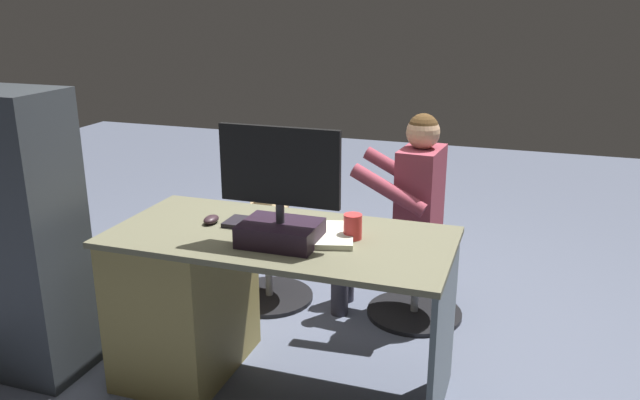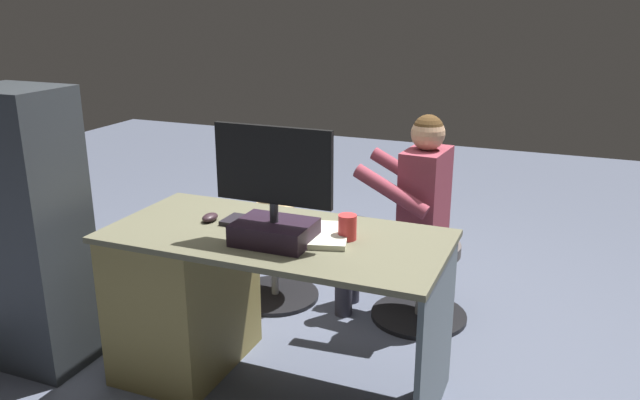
{
  "view_description": "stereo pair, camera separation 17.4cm",
  "coord_description": "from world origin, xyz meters",
  "px_view_note": "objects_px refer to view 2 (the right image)",
  "views": [
    {
      "loc": [
        -0.99,
        2.74,
        1.72
      ],
      "look_at": [
        -0.06,
        -0.01,
        0.8
      ],
      "focal_mm": 35.65,
      "sensor_mm": 36.0,
      "label": 1
    },
    {
      "loc": [
        -1.15,
        2.68,
        1.72
      ],
      "look_at": [
        -0.06,
        -0.01,
        0.8
      ],
      "focal_mm": 35.65,
      "sensor_mm": 36.0,
      "label": 2
    }
  ],
  "objects_px": {
    "office_chair_teddy": "(275,258)",
    "person": "(406,203)",
    "desk": "(203,291)",
    "cup": "(347,227)",
    "computer_mouse": "(210,217)",
    "monitor": "(274,207)",
    "visitor_chair": "(421,276)",
    "teddy_bear": "(274,203)",
    "keyboard": "(268,225)",
    "tv_remote": "(250,224)"
  },
  "relations": [
    {
      "from": "monitor",
      "to": "teddy_bear",
      "type": "xyz_separation_m",
      "value": [
        0.45,
        -0.91,
        -0.31
      ]
    },
    {
      "from": "keyboard",
      "to": "computer_mouse",
      "type": "bearing_deg",
      "value": 5.89
    },
    {
      "from": "monitor",
      "to": "office_chair_teddy",
      "type": "relative_size",
      "value": 0.98
    },
    {
      "from": "desk",
      "to": "teddy_bear",
      "type": "relative_size",
      "value": 4.58
    },
    {
      "from": "keyboard",
      "to": "computer_mouse",
      "type": "xyz_separation_m",
      "value": [
        0.28,
        0.03,
        0.01
      ]
    },
    {
      "from": "tv_remote",
      "to": "office_chair_teddy",
      "type": "xyz_separation_m",
      "value": [
        0.26,
        -0.76,
        -0.5
      ]
    },
    {
      "from": "keyboard",
      "to": "teddy_bear",
      "type": "distance_m",
      "value": 0.84
    },
    {
      "from": "tv_remote",
      "to": "visitor_chair",
      "type": "height_order",
      "value": "tv_remote"
    },
    {
      "from": "visitor_chair",
      "to": "person",
      "type": "height_order",
      "value": "person"
    },
    {
      "from": "visitor_chair",
      "to": "person",
      "type": "xyz_separation_m",
      "value": [
        0.1,
        0.01,
        0.42
      ]
    },
    {
      "from": "tv_remote",
      "to": "teddy_bear",
      "type": "height_order",
      "value": "teddy_bear"
    },
    {
      "from": "visitor_chair",
      "to": "office_chair_teddy",
      "type": "bearing_deg",
      "value": 5.03
    },
    {
      "from": "computer_mouse",
      "to": "monitor",
      "type": "bearing_deg",
      "value": 161.95
    },
    {
      "from": "office_chair_teddy",
      "to": "person",
      "type": "distance_m",
      "value": 0.87
    },
    {
      "from": "desk",
      "to": "person",
      "type": "distance_m",
      "value": 1.18
    },
    {
      "from": "monitor",
      "to": "keyboard",
      "type": "xyz_separation_m",
      "value": [
        0.11,
        -0.16,
        -0.15
      ]
    },
    {
      "from": "desk",
      "to": "person",
      "type": "height_order",
      "value": "person"
    },
    {
      "from": "computer_mouse",
      "to": "office_chair_teddy",
      "type": "bearing_deg",
      "value": -85.48
    },
    {
      "from": "keyboard",
      "to": "cup",
      "type": "height_order",
      "value": "cup"
    },
    {
      "from": "monitor",
      "to": "person",
      "type": "height_order",
      "value": "monitor"
    },
    {
      "from": "person",
      "to": "teddy_bear",
      "type": "bearing_deg",
      "value": 4.14
    },
    {
      "from": "visitor_chair",
      "to": "teddy_bear",
      "type": "bearing_deg",
      "value": 4.24
    },
    {
      "from": "visitor_chair",
      "to": "keyboard",
      "type": "bearing_deg",
      "value": 57.38
    },
    {
      "from": "computer_mouse",
      "to": "visitor_chair",
      "type": "distance_m",
      "value": 1.27
    },
    {
      "from": "cup",
      "to": "person",
      "type": "bearing_deg",
      "value": -93.17
    },
    {
      "from": "cup",
      "to": "office_chair_teddy",
      "type": "relative_size",
      "value": 0.21
    },
    {
      "from": "tv_remote",
      "to": "keyboard",
      "type": "bearing_deg",
      "value": -155.11
    },
    {
      "from": "office_chair_teddy",
      "to": "teddy_bear",
      "type": "distance_m",
      "value": 0.34
    },
    {
      "from": "computer_mouse",
      "to": "teddy_bear",
      "type": "bearing_deg",
      "value": -85.55
    },
    {
      "from": "desk",
      "to": "office_chair_teddy",
      "type": "height_order",
      "value": "desk"
    },
    {
      "from": "keyboard",
      "to": "tv_remote",
      "type": "relative_size",
      "value": 2.8
    },
    {
      "from": "monitor",
      "to": "person",
      "type": "bearing_deg",
      "value": -108.05
    },
    {
      "from": "computer_mouse",
      "to": "tv_remote",
      "type": "distance_m",
      "value": 0.2
    },
    {
      "from": "cup",
      "to": "computer_mouse",
      "type": "bearing_deg",
      "value": 1.74
    },
    {
      "from": "keyboard",
      "to": "cup",
      "type": "relative_size",
      "value": 3.89
    },
    {
      "from": "person",
      "to": "monitor",
      "type": "bearing_deg",
      "value": 71.95
    },
    {
      "from": "computer_mouse",
      "to": "teddy_bear",
      "type": "relative_size",
      "value": 0.3
    },
    {
      "from": "visitor_chair",
      "to": "tv_remote",
      "type": "bearing_deg",
      "value": 54.28
    },
    {
      "from": "cup",
      "to": "tv_remote",
      "type": "bearing_deg",
      "value": 1.33
    },
    {
      "from": "monitor",
      "to": "visitor_chair",
      "type": "height_order",
      "value": "monitor"
    },
    {
      "from": "computer_mouse",
      "to": "office_chair_teddy",
      "type": "height_order",
      "value": "computer_mouse"
    },
    {
      "from": "tv_remote",
      "to": "visitor_chair",
      "type": "relative_size",
      "value": 0.28
    },
    {
      "from": "computer_mouse",
      "to": "visitor_chair",
      "type": "relative_size",
      "value": 0.18
    },
    {
      "from": "monitor",
      "to": "cup",
      "type": "height_order",
      "value": "monitor"
    },
    {
      "from": "monitor",
      "to": "cup",
      "type": "bearing_deg",
      "value": -151.26
    },
    {
      "from": "monitor",
      "to": "person",
      "type": "xyz_separation_m",
      "value": [
        -0.31,
        -0.96,
        -0.24
      ]
    },
    {
      "from": "keyboard",
      "to": "visitor_chair",
      "type": "bearing_deg",
      "value": -122.62
    },
    {
      "from": "desk",
      "to": "monitor",
      "type": "height_order",
      "value": "monitor"
    },
    {
      "from": "office_chair_teddy",
      "to": "tv_remote",
      "type": "bearing_deg",
      "value": 108.98
    },
    {
      "from": "desk",
      "to": "person",
      "type": "xyz_separation_m",
      "value": [
        -0.75,
        -0.87,
        0.27
      ]
    }
  ]
}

